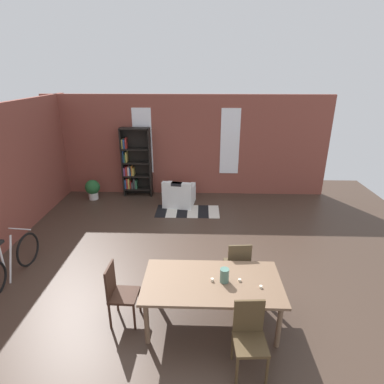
% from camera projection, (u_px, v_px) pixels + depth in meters
% --- Properties ---
extents(ground_plane, '(11.61, 11.61, 0.00)m').
position_uv_depth(ground_plane, '(174.00, 286.00, 5.49)').
color(ground_plane, '#403026').
extents(back_wall_brick, '(8.26, 0.12, 2.93)m').
position_uv_depth(back_wall_brick, '(186.00, 146.00, 9.16)').
color(back_wall_brick, brown).
rests_on(back_wall_brick, ground).
extents(window_pane_0, '(0.55, 0.02, 1.90)m').
position_uv_depth(window_pane_0, '(143.00, 141.00, 9.08)').
color(window_pane_0, white).
extents(window_pane_1, '(0.55, 0.02, 1.90)m').
position_uv_depth(window_pane_1, '(230.00, 142.00, 9.01)').
color(window_pane_1, white).
extents(dining_table, '(1.98, 1.04, 0.73)m').
position_uv_depth(dining_table, '(212.00, 285.00, 4.47)').
color(dining_table, brown).
rests_on(dining_table, ground).
extents(vase_on_table, '(0.13, 0.13, 0.21)m').
position_uv_depth(vase_on_table, '(224.00, 275.00, 4.40)').
color(vase_on_table, '#4C7266').
rests_on(vase_on_table, dining_table).
extents(tealight_candle_0, '(0.04, 0.04, 0.04)m').
position_uv_depth(tealight_candle_0, '(212.00, 280.00, 4.44)').
color(tealight_candle_0, silver).
rests_on(tealight_candle_0, dining_table).
extents(tealight_candle_1, '(0.04, 0.04, 0.03)m').
position_uv_depth(tealight_candle_1, '(240.00, 280.00, 4.44)').
color(tealight_candle_1, silver).
rests_on(tealight_candle_1, dining_table).
extents(tealight_candle_2, '(0.04, 0.04, 0.03)m').
position_uv_depth(tealight_candle_2, '(261.00, 287.00, 4.30)').
color(tealight_candle_2, silver).
rests_on(tealight_candle_2, dining_table).
extents(dining_chair_near_right, '(0.42, 0.42, 0.95)m').
position_uv_depth(dining_chair_near_right, '(249.00, 335.00, 3.82)').
color(dining_chair_near_right, '#4B3922').
rests_on(dining_chair_near_right, ground).
extents(dining_chair_far_right, '(0.43, 0.43, 0.95)m').
position_uv_depth(dining_chair_far_right, '(238.00, 264.00, 5.21)').
color(dining_chair_far_right, '#4B3D28').
rests_on(dining_chair_far_right, ground).
extents(dining_chair_head_left, '(0.41, 0.41, 0.95)m').
position_uv_depth(dining_chair_head_left, '(119.00, 292.00, 4.57)').
color(dining_chair_head_left, '#392218').
rests_on(dining_chair_head_left, ground).
extents(bookshelf_tall, '(0.85, 0.30, 2.03)m').
position_uv_depth(bookshelf_tall, '(135.00, 164.00, 9.16)').
color(bookshelf_tall, black).
rests_on(bookshelf_tall, ground).
extents(armchair_white, '(0.91, 0.91, 0.75)m').
position_uv_depth(armchair_white, '(179.00, 195.00, 8.71)').
color(armchair_white, white).
rests_on(armchair_white, ground).
extents(bicycle_second, '(0.44, 1.62, 0.87)m').
position_uv_depth(bicycle_second, '(11.00, 263.00, 5.56)').
color(bicycle_second, black).
rests_on(bicycle_second, ground).
extents(potted_plant_by_shelf, '(0.42, 0.42, 0.59)m').
position_uv_depth(potted_plant_by_shelf, '(93.00, 188.00, 9.07)').
color(potted_plant_by_shelf, silver).
rests_on(potted_plant_by_shelf, ground).
extents(striped_rug, '(1.69, 0.82, 0.01)m').
position_uv_depth(striped_rug, '(188.00, 211.00, 8.38)').
color(striped_rug, black).
rests_on(striped_rug, ground).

